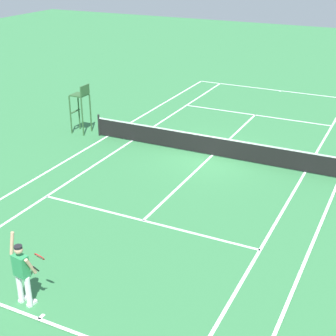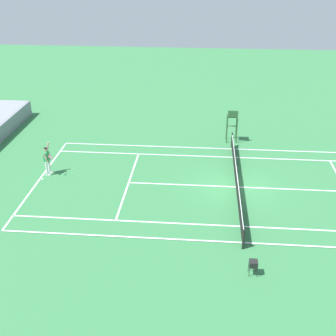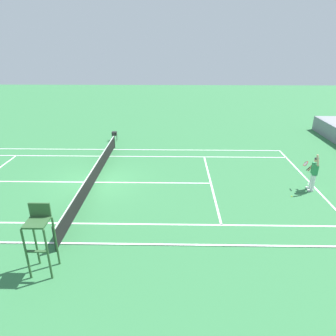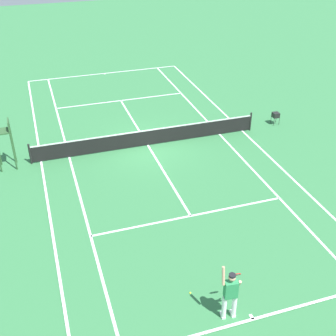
# 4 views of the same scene
# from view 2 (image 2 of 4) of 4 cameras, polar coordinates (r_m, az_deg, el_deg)

# --- Properties ---
(ground_plane) EXTENTS (80.00, 80.00, 0.00)m
(ground_plane) POSITION_cam_2_polar(r_m,az_deg,el_deg) (26.28, 8.79, -2.49)
(ground_plane) COLOR #337542
(court) EXTENTS (11.08, 23.88, 0.03)m
(court) POSITION_cam_2_polar(r_m,az_deg,el_deg) (26.27, 8.79, -2.47)
(court) COLOR #337542
(court) RESTS_ON ground
(net) EXTENTS (11.98, 0.10, 1.07)m
(net) POSITION_cam_2_polar(r_m,az_deg,el_deg) (26.03, 8.87, -1.48)
(net) COLOR black
(net) RESTS_ON ground
(tennis_player) EXTENTS (0.80, 0.62, 2.08)m
(tennis_player) POSITION_cam_2_polar(r_m,az_deg,el_deg) (27.99, -15.40, 1.01)
(tennis_player) COLOR white
(tennis_player) RESTS_ON ground
(tennis_ball) EXTENTS (0.07, 0.07, 0.07)m
(tennis_ball) POSITION_cam_2_polar(r_m,az_deg,el_deg) (28.68, -12.32, -0.11)
(tennis_ball) COLOR #D1E533
(tennis_ball) RESTS_ON ground
(umpire_chair) EXTENTS (0.77, 0.77, 2.44)m
(umpire_chair) POSITION_cam_2_polar(r_m,az_deg,el_deg) (31.91, 8.33, 6.03)
(umpire_chair) COLOR #2D562D
(umpire_chair) RESTS_ON ground
(ball_hopper) EXTENTS (0.36, 0.36, 0.70)m
(ball_hopper) POSITION_cam_2_polar(r_m,az_deg,el_deg) (19.60, 11.02, -12.05)
(ball_hopper) COLOR black
(ball_hopper) RESTS_ON ground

